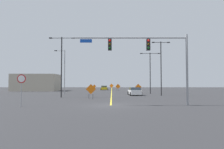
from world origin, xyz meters
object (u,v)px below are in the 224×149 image
(construction_sign_right_shoulder, at_px, (138,88))
(car_yellow_far, at_px, (104,88))
(street_lamp_mid_right, at_px, (150,69))
(construction_sign_right_lane, at_px, (118,87))
(traffic_signal_assembly, at_px, (148,51))
(street_lamp_far_right, at_px, (63,70))
(street_lamp_far_left, at_px, (161,64))
(street_lamp_near_right, at_px, (61,62))
(construction_sign_left_shoulder, at_px, (111,86))
(car_white_approaching, at_px, (134,91))
(stop_sign, at_px, (21,84))
(construction_sign_left_lane, at_px, (91,90))
(construction_sign_median_near, at_px, (94,87))

(construction_sign_right_shoulder, relative_size, car_yellow_far, 0.46)
(street_lamp_mid_right, relative_size, construction_sign_right_lane, 4.20)
(construction_sign_right_lane, bearing_deg, traffic_signal_assembly, -87.27)
(street_lamp_far_right, distance_m, street_lamp_far_left, 17.70)
(street_lamp_near_right, height_order, street_lamp_far_right, street_lamp_near_right)
(traffic_signal_assembly, distance_m, construction_sign_left_shoulder, 44.21)
(car_yellow_far, bearing_deg, car_white_approaching, -78.05)
(stop_sign, xyz_separation_m, street_lamp_far_left, (15.97, 16.34, 3.24))
(stop_sign, xyz_separation_m, construction_sign_left_lane, (5.13, 9.06, -0.77))
(construction_sign_left_lane, bearing_deg, street_lamp_far_right, 117.86)
(car_white_approaching, relative_size, car_yellow_far, 1.00)
(street_lamp_far_right, xyz_separation_m, car_white_approaching, (12.86, -3.30, -3.91))
(stop_sign, bearing_deg, street_lamp_far_left, 45.66)
(street_lamp_near_right, distance_m, street_lamp_far_left, 15.99)
(traffic_signal_assembly, xyz_separation_m, street_lamp_far_right, (-12.33, 19.87, -0.41))
(construction_sign_right_shoulder, bearing_deg, street_lamp_near_right, -138.57)
(street_lamp_far_right, relative_size, street_lamp_far_left, 0.92)
(street_lamp_mid_right, bearing_deg, stop_sign, -123.85)
(construction_sign_median_near, xyz_separation_m, car_white_approaching, (9.24, -28.18, -0.40))
(street_lamp_mid_right, xyz_separation_m, construction_sign_right_shoulder, (-2.35, 0.01, -3.60))
(construction_sign_right_shoulder, bearing_deg, construction_sign_left_lane, -119.63)
(street_lamp_far_right, xyz_separation_m, construction_sign_left_shoulder, (8.85, 24.05, -3.34))
(car_yellow_far, bearing_deg, street_lamp_near_right, -97.75)
(street_lamp_near_right, bearing_deg, construction_sign_median_near, 86.78)
(street_lamp_near_right, xyz_separation_m, street_lamp_far_left, (15.38, 4.39, 0.06))
(construction_sign_left_shoulder, bearing_deg, car_white_approaching, -81.67)
(construction_sign_left_shoulder, relative_size, car_yellow_far, 0.47)
(street_lamp_far_right, bearing_deg, stop_sign, -86.92)
(construction_sign_right_shoulder, bearing_deg, traffic_signal_assembly, -94.71)
(street_lamp_near_right, distance_m, construction_sign_right_shoulder, 17.02)
(construction_sign_left_shoulder, height_order, construction_sign_median_near, construction_sign_left_shoulder)
(traffic_signal_assembly, bearing_deg, construction_sign_left_lane, 127.10)
(stop_sign, xyz_separation_m, street_lamp_far_right, (-1.13, 20.91, 2.61))
(street_lamp_far_left, bearing_deg, street_lamp_mid_right, 95.32)
(street_lamp_far_left, relative_size, construction_sign_left_lane, 4.64)
(construction_sign_median_near, bearing_deg, construction_sign_right_lane, -49.23)
(street_lamp_near_right, height_order, construction_sign_right_lane, street_lamp_near_right)
(construction_sign_left_shoulder, relative_size, construction_sign_right_shoulder, 1.01)
(construction_sign_left_lane, height_order, car_white_approaching, construction_sign_left_lane)
(street_lamp_near_right, bearing_deg, construction_sign_right_shoulder, 41.43)
(street_lamp_near_right, bearing_deg, construction_sign_left_lane, -32.42)
(construction_sign_left_lane, height_order, construction_sign_right_shoulder, construction_sign_right_shoulder)
(street_lamp_mid_right, relative_size, construction_sign_right_shoulder, 4.13)
(car_yellow_far, bearing_deg, street_lamp_mid_right, -67.95)
(street_lamp_far_left, bearing_deg, stop_sign, -134.34)
(construction_sign_left_lane, xyz_separation_m, construction_sign_median_near, (-2.64, 36.73, -0.14))
(traffic_signal_assembly, bearing_deg, street_lamp_near_right, 134.21)
(construction_sign_left_lane, xyz_separation_m, construction_sign_left_shoulder, (2.59, 35.89, 0.04))
(construction_sign_right_lane, bearing_deg, construction_sign_median_near, 130.77)
(construction_sign_left_shoulder, bearing_deg, street_lamp_far_left, -73.93)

